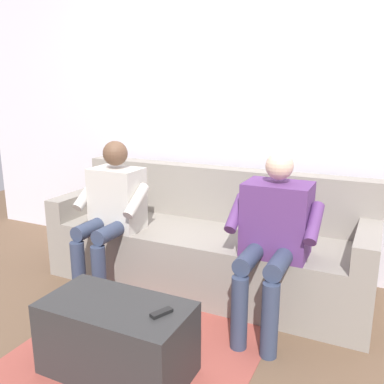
% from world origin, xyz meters
% --- Properties ---
extents(ground_plane, '(8.00, 8.00, 0.00)m').
position_xyz_m(ground_plane, '(0.00, 0.60, 0.00)').
color(ground_plane, brown).
extents(back_wall, '(5.55, 0.06, 2.79)m').
position_xyz_m(back_wall, '(0.00, -0.65, 1.40)').
color(back_wall, silver).
rests_on(back_wall, ground).
extents(couch, '(2.43, 0.76, 0.88)m').
position_xyz_m(couch, '(0.00, -0.12, 0.31)').
color(couch, gray).
rests_on(couch, ground).
extents(coffee_table, '(0.79, 0.42, 0.41)m').
position_xyz_m(coffee_table, '(0.00, 1.06, 0.20)').
color(coffee_table, '#2D2D2D').
rests_on(coffee_table, ground).
extents(person_left_seated, '(0.56, 0.61, 1.12)m').
position_xyz_m(person_left_seated, '(-0.60, 0.23, 0.64)').
color(person_left_seated, '#5B3370').
rests_on(person_left_seated, ground).
extents(person_right_seated, '(0.52, 0.55, 1.12)m').
position_xyz_m(person_right_seated, '(0.60, 0.25, 0.64)').
color(person_right_seated, beige).
rests_on(person_right_seated, ground).
extents(remote_black, '(0.08, 0.12, 0.02)m').
position_xyz_m(remote_black, '(-0.27, 1.04, 0.41)').
color(remote_black, black).
rests_on(remote_black, coffee_table).
extents(floor_rug, '(1.33, 1.70, 0.01)m').
position_xyz_m(floor_rug, '(0.00, 0.89, 0.00)').
color(floor_rug, '#9E473D').
rests_on(floor_rug, ground).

